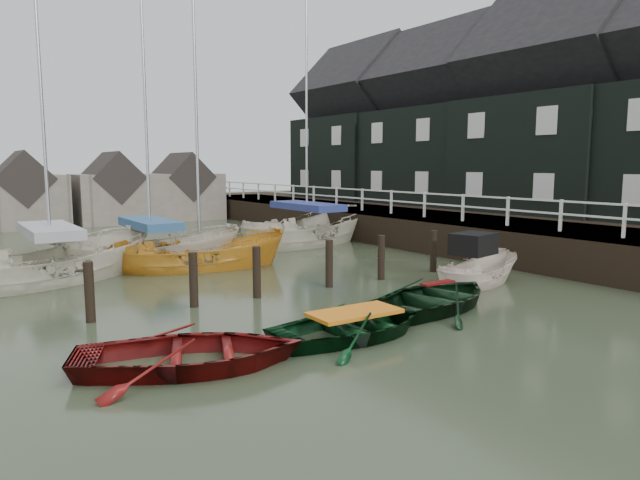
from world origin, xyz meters
TOP-DOWN VIEW (x-y plane):
  - ground at (0.00, 0.00)m, footprint 120.00×120.00m
  - pier at (9.48, 10.00)m, footprint 3.04×32.00m
  - land_strip at (15.00, 10.00)m, footprint 14.00×38.00m
  - quay_houses at (14.99, 8.66)m, footprint 6.52×28.14m
  - mooring_pilings at (-1.11, 3.00)m, footprint 13.72×0.22m
  - far_sheds at (0.83, 26.00)m, footprint 14.00×4.08m
  - rowboat_red at (-4.72, -1.13)m, footprint 4.82×4.18m
  - rowboat_green at (-1.20, -1.31)m, footprint 3.80×2.76m
  - rowboat_dkgreen at (2.00, -0.58)m, footprint 4.64×3.74m
  - motorboat at (5.09, 0.78)m, footprint 4.02×2.19m
  - sailboat_a at (-5.39, 8.54)m, footprint 7.35×4.78m
  - sailboat_b at (-1.90, 9.79)m, footprint 6.86×4.29m
  - sailboat_c at (-0.71, 8.11)m, footprint 6.44×3.79m
  - sailboat_d at (5.72, 11.14)m, footprint 8.01×4.52m

SIDE VIEW (x-z plane):
  - ground at x=0.00m, z-range 0.00..0.00m
  - land_strip at x=15.00m, z-range -0.75..0.75m
  - rowboat_red at x=-4.72m, z-range -0.42..0.42m
  - rowboat_green at x=-1.20m, z-range -0.39..0.39m
  - rowboat_dkgreen at x=2.00m, z-range -0.42..0.42m
  - sailboat_c at x=-0.71m, z-range -5.50..5.53m
  - sailboat_d at x=5.72m, z-range -6.17..6.28m
  - sailboat_a at x=-5.39m, z-range -5.90..6.02m
  - sailboat_b at x=-1.90m, z-range -5.60..5.72m
  - motorboat at x=5.09m, z-range -1.02..1.26m
  - mooring_pilings at x=-1.11m, z-range -0.40..1.40m
  - pier at x=9.48m, z-range -0.64..2.06m
  - far_sheds at x=0.83m, z-range -0.34..4.06m
  - quay_houses at x=14.99m, z-range 0.68..10.68m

